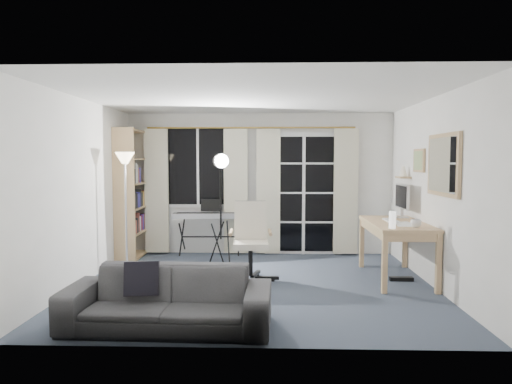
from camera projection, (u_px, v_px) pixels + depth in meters
floor at (256, 285)px, 5.89m from camera, size 4.50×4.00×0.02m
window at (198, 166)px, 7.79m from camera, size 1.20×0.08×1.40m
french_door at (303, 194)px, 7.77m from camera, size 1.32×0.09×2.11m
curtains at (251, 190)px, 7.70m from camera, size 3.60×0.07×2.13m
bookshelf at (130, 197)px, 7.49m from camera, size 0.36×0.99×2.11m
torchiere_lamp at (125, 176)px, 6.45m from camera, size 0.36×0.36×1.72m
keyboard_piano at (210, 216)px, 7.56m from camera, size 1.24×0.63×0.89m
studio_light at (221, 174)px, 6.89m from camera, size 0.37×0.38×1.74m
office_chair at (251, 234)px, 6.13m from camera, size 0.70×0.73×1.05m
desk at (396, 229)px, 6.13m from camera, size 0.72×1.45×0.78m
monitor at (402, 198)px, 6.54m from camera, size 0.19×0.56×0.49m
desk_clutter at (396, 237)px, 5.90m from camera, size 0.45×0.88×0.98m
mug at (416, 222)px, 5.61m from camera, size 0.13×0.10×0.13m
wall_mirror at (443, 165)px, 5.37m from camera, size 0.04×0.94×0.74m
framed_print at (419, 161)px, 6.26m from camera, size 0.03×0.42×0.32m
wall_shelf at (403, 173)px, 6.77m from camera, size 0.16×0.30×0.18m
sofa at (168, 288)px, 4.35m from camera, size 1.97×0.63×0.76m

